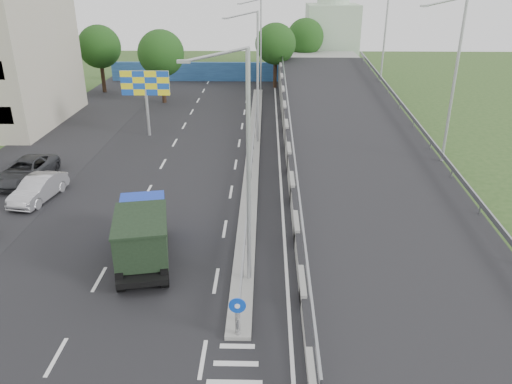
{
  "coord_description": "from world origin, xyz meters",
  "views": [
    {
      "loc": [
        1.01,
        -12.92,
        12.67
      ],
      "look_at": [
        0.49,
        11.06,
        2.2
      ],
      "focal_mm": 35.0,
      "sensor_mm": 36.0,
      "label": 1
    }
  ],
  "objects_px": {
    "billboard": "(145,87)",
    "parked_car_c": "(26,170)",
    "dump_truck": "(142,233)",
    "parked_car_b": "(38,189)",
    "lamp_post_near": "(244,160)",
    "lamp_post_mid": "(255,72)",
    "church": "(331,32)",
    "lamp_post_far": "(259,40)",
    "sign_bollard": "(238,316)"
  },
  "relations": [
    {
      "from": "parked_car_c",
      "to": "billboard",
      "type": "bearing_deg",
      "value": 64.23
    },
    {
      "from": "lamp_post_mid",
      "to": "lamp_post_far",
      "type": "bearing_deg",
      "value": 90.0
    },
    {
      "from": "lamp_post_mid",
      "to": "lamp_post_near",
      "type": "bearing_deg",
      "value": -90.0
    },
    {
      "from": "parked_car_b",
      "to": "dump_truck",
      "type": "bearing_deg",
      "value": -31.19
    },
    {
      "from": "lamp_post_near",
      "to": "dump_truck",
      "type": "bearing_deg",
      "value": 160.67
    },
    {
      "from": "billboard",
      "to": "parked_car_b",
      "type": "height_order",
      "value": "billboard"
    },
    {
      "from": "billboard",
      "to": "parked_car_b",
      "type": "relative_size",
      "value": 1.23
    },
    {
      "from": "lamp_post_mid",
      "to": "billboard",
      "type": "relative_size",
      "value": 1.83
    },
    {
      "from": "sign_bollard",
      "to": "church",
      "type": "bearing_deg",
      "value": 80.19
    },
    {
      "from": "lamp_post_mid",
      "to": "church",
      "type": "height_order",
      "value": "church"
    },
    {
      "from": "lamp_post_near",
      "to": "billboard",
      "type": "height_order",
      "value": "lamp_post_near"
    },
    {
      "from": "church",
      "to": "billboard",
      "type": "height_order",
      "value": "church"
    },
    {
      "from": "billboard",
      "to": "dump_truck",
      "type": "xyz_separation_m",
      "value": [
        4.2,
        -20.28,
        -2.71
      ]
    },
    {
      "from": "dump_truck",
      "to": "parked_car_b",
      "type": "relative_size",
      "value": 1.43
    },
    {
      "from": "billboard",
      "to": "parked_car_c",
      "type": "relative_size",
      "value": 1.02
    },
    {
      "from": "sign_bollard",
      "to": "lamp_post_far",
      "type": "height_order",
      "value": "lamp_post_far"
    },
    {
      "from": "lamp_post_far",
      "to": "dump_truck",
      "type": "bearing_deg",
      "value": -97.31
    },
    {
      "from": "lamp_post_far",
      "to": "parked_car_b",
      "type": "bearing_deg",
      "value": -112.42
    },
    {
      "from": "lamp_post_far",
      "to": "parked_car_b",
      "type": "height_order",
      "value": "lamp_post_far"
    },
    {
      "from": "lamp_post_near",
      "to": "parked_car_b",
      "type": "xyz_separation_m",
      "value": [
        -12.94,
        8.64,
        -5.07
      ]
    },
    {
      "from": "lamp_post_far",
      "to": "church",
      "type": "distance_m",
      "value": 17.15
    },
    {
      "from": "lamp_post_near",
      "to": "dump_truck",
      "type": "xyz_separation_m",
      "value": [
        -4.91,
        1.72,
        -4.33
      ]
    },
    {
      "from": "lamp_post_far",
      "to": "church",
      "type": "xyz_separation_m",
      "value": [
        9.89,
        14.0,
        -0.5
      ]
    },
    {
      "from": "lamp_post_mid",
      "to": "lamp_post_far",
      "type": "height_order",
      "value": "same"
    },
    {
      "from": "billboard",
      "to": "dump_truck",
      "type": "distance_m",
      "value": 20.88
    },
    {
      "from": "lamp_post_near",
      "to": "church",
      "type": "relative_size",
      "value": 0.73
    },
    {
      "from": "dump_truck",
      "to": "parked_car_b",
      "type": "distance_m",
      "value": 10.63
    },
    {
      "from": "lamp_post_near",
      "to": "church",
      "type": "xyz_separation_m",
      "value": [
        9.89,
        54.0,
        -0.5
      ]
    },
    {
      "from": "lamp_post_far",
      "to": "parked_car_c",
      "type": "distance_m",
      "value": 32.49
    },
    {
      "from": "lamp_post_near",
      "to": "parked_car_c",
      "type": "relative_size",
      "value": 1.87
    },
    {
      "from": "parked_car_c",
      "to": "church",
      "type": "bearing_deg",
      "value": 63.46
    },
    {
      "from": "lamp_post_far",
      "to": "parked_car_c",
      "type": "xyz_separation_m",
      "value": [
        -15.02,
        -28.36,
        -5.06
      ]
    },
    {
      "from": "dump_truck",
      "to": "billboard",
      "type": "bearing_deg",
      "value": 90.32
    },
    {
      "from": "lamp_post_near",
      "to": "parked_car_b",
      "type": "bearing_deg",
      "value": 146.28
    },
    {
      "from": "lamp_post_mid",
      "to": "parked_car_c",
      "type": "distance_m",
      "value": 17.92
    },
    {
      "from": "lamp_post_near",
      "to": "lamp_post_far",
      "type": "relative_size",
      "value": 1.0
    },
    {
      "from": "dump_truck",
      "to": "parked_car_b",
      "type": "height_order",
      "value": "dump_truck"
    },
    {
      "from": "dump_truck",
      "to": "lamp_post_far",
      "type": "bearing_deg",
      "value": 71.3
    },
    {
      "from": "lamp_post_far",
      "to": "lamp_post_mid",
      "type": "bearing_deg",
      "value": -90.0
    },
    {
      "from": "sign_bollard",
      "to": "lamp_post_near",
      "type": "distance_m",
      "value": 6.12
    },
    {
      "from": "lamp_post_mid",
      "to": "parked_car_c",
      "type": "height_order",
      "value": "lamp_post_mid"
    },
    {
      "from": "parked_car_c",
      "to": "dump_truck",
      "type": "bearing_deg",
      "value": -40.54
    },
    {
      "from": "sign_bollard",
      "to": "dump_truck",
      "type": "relative_size",
      "value": 0.26
    },
    {
      "from": "lamp_post_far",
      "to": "parked_car_c",
      "type": "relative_size",
      "value": 1.87
    },
    {
      "from": "lamp_post_far",
      "to": "lamp_post_near",
      "type": "bearing_deg",
      "value": -90.0
    },
    {
      "from": "lamp_post_near",
      "to": "lamp_post_mid",
      "type": "height_order",
      "value": "same"
    },
    {
      "from": "lamp_post_near",
      "to": "church",
      "type": "bearing_deg",
      "value": 79.62
    },
    {
      "from": "church",
      "to": "parked_car_c",
      "type": "distance_m",
      "value": 49.35
    },
    {
      "from": "church",
      "to": "lamp_post_mid",
      "type": "bearing_deg",
      "value": -106.22
    },
    {
      "from": "dump_truck",
      "to": "parked_car_c",
      "type": "distance_m",
      "value": 14.18
    }
  ]
}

